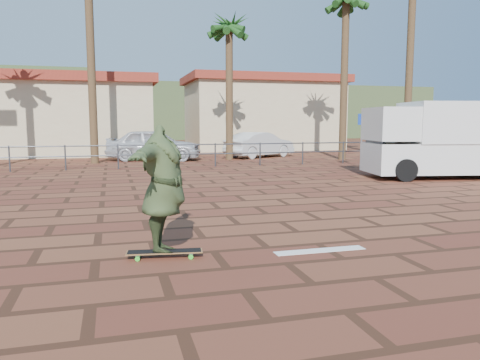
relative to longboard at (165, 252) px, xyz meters
name	(u,v)px	position (x,y,z in m)	size (l,w,h in m)	color
ground	(252,235)	(1.57, 0.97, -0.09)	(120.00, 120.00, 0.00)	brown
paint_stripe	(320,250)	(2.27, -0.23, -0.08)	(1.40, 0.22, 0.01)	white
guardrail	(168,151)	(1.57, 12.97, 0.59)	(24.06, 0.06, 1.00)	#47494F
palm_center	(229,30)	(5.07, 16.47, 6.28)	(2.40, 2.40, 7.75)	brown
palm_right	(346,4)	(10.57, 14.97, 7.50)	(2.40, 2.40, 9.05)	brown
building_west	(43,115)	(-4.43, 22.97, 2.20)	(12.60, 7.60, 4.50)	beige
building_east	(262,113)	(9.57, 24.97, 2.45)	(10.60, 6.60, 5.00)	beige
hill_front	(130,112)	(1.57, 50.97, 2.91)	(70.00, 18.00, 6.00)	#384C28
longboard	(165,252)	(0.00, 0.00, 0.00)	(1.08, 0.38, 0.10)	olive
skateboarder	(163,189)	(0.00, 0.00, 0.90)	(2.16, 0.59, 1.75)	#354525
campervan	(442,138)	(10.18, 7.09, 1.26)	(5.21, 2.92, 2.55)	silver
car_silver	(154,145)	(1.36, 16.97, 0.69)	(1.84, 4.57, 1.56)	silver
car_white	(260,145)	(6.99, 17.47, 0.59)	(1.42, 4.08, 1.35)	silver
street_sign	(362,130)	(9.34, 10.97, 1.47)	(0.44, 0.18, 2.22)	gray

